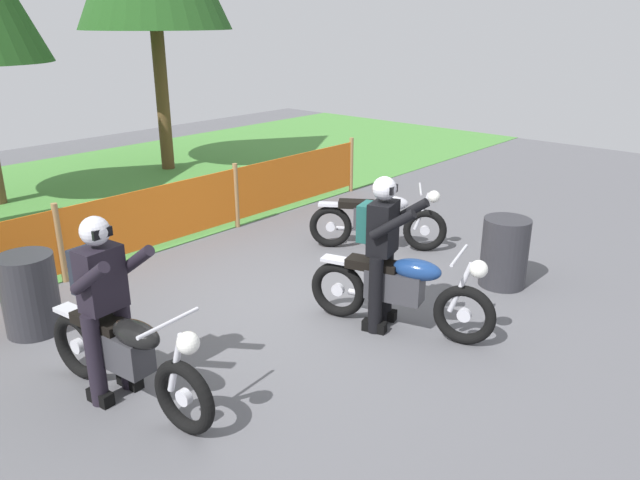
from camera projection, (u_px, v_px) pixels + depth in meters
The scene contains 10 objects.
ground at pixel (306, 310), 7.19m from camera, with size 24.00×24.00×0.02m, color #5B5B60.
grass_verge at pixel (45, 203), 11.24m from camera, with size 24.00×7.30×0.01m, color #4C8C3D.
barrier_fence at pixel (158, 216), 8.79m from camera, with size 8.91×0.08×1.05m.
motorcycle_lead at pixel (379, 219), 8.90m from camera, with size 1.22×1.71×0.95m.
motorcycle_trailing at pixel (400, 289), 6.56m from camera, with size 0.79×2.04×0.99m.
motorcycle_third at pixel (126, 355), 5.28m from camera, with size 0.61×2.08×0.99m.
rider_trailing at pixel (382, 244), 6.49m from camera, with size 0.65×0.76×1.69m.
rider_third at pixel (103, 299), 5.24m from camera, with size 0.59×0.71×1.69m.
oil_drum at pixel (30, 294), 6.53m from camera, with size 0.58×0.58×0.88m, color #2D2D33.
spare_drum at pixel (504, 252), 7.69m from camera, with size 0.58×0.58×0.88m, color #2D2D33.
Camera 1 is at (-4.74, -4.42, 3.21)m, focal length 34.47 mm.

